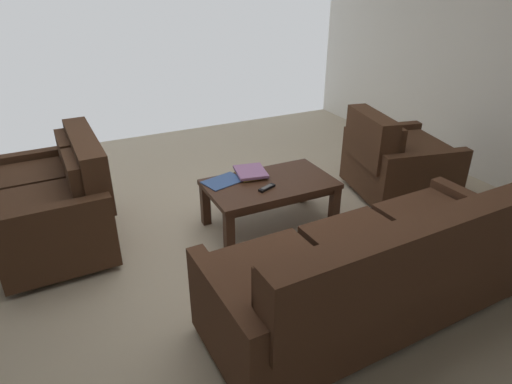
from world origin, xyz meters
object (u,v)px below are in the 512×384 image
Objects in this scene: coffee_table at (270,189)px; book_stack at (251,172)px; armchair_side at (395,162)px; sofa_main at (375,272)px; tv_remote at (267,188)px; loose_magazine at (223,181)px; loveseat_near at (58,201)px.

book_stack is at bearing -66.43° from coffee_table.
sofa_main is at bearing 44.37° from armchair_side.
tv_remote is 0.38m from loose_magazine.
sofa_main is 1.65× the size of loveseat_near.
loveseat_near is at bearing -17.05° from coffee_table.
sofa_main is at bearing -0.91° from loose_magazine.
sofa_main reaches higher than coffee_table.
armchair_side is 6.17× the size of tv_remote.
sofa_main is 1.51m from loose_magazine.
tv_remote is 0.52× the size of loose_magazine.
tv_remote is (1.40, 0.08, 0.06)m from armchair_side.
loveseat_near is at bearing -119.09° from loose_magazine.
loose_magazine is at bearing 3.89° from book_stack.
armchair_side reaches higher than tv_remote.
sofa_main reaches higher than loose_magazine.
sofa_main reaches higher than book_stack.
loveseat_near is 1.54m from book_stack.
sofa_main is 1.99× the size of armchair_side.
loveseat_near reaches higher than tv_remote.
sofa_main is at bearing 95.14° from tv_remote.
loveseat_near is 3.71× the size of book_stack.
coffee_table is 0.23m from book_stack.
sofa_main reaches higher than tv_remote.
sofa_main is 12.28× the size of tv_remote.
book_stack is at bearing -89.87° from tv_remote.
sofa_main is 1.49m from book_stack.
book_stack is (0.08, -0.19, 0.09)m from coffee_table.
tv_remote is (0.08, 0.11, 0.08)m from coffee_table.
loose_magazine reaches higher than coffee_table.
book_stack is (-1.51, 0.30, 0.06)m from loveseat_near.
tv_remote is at bearing 158.51° from loveseat_near.
armchair_side is at bearing 68.28° from loose_magazine.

